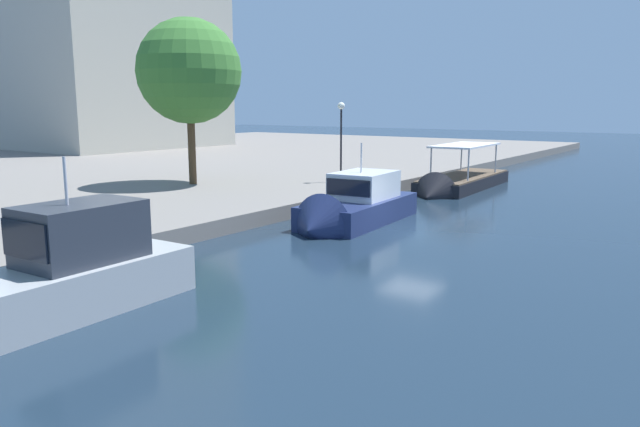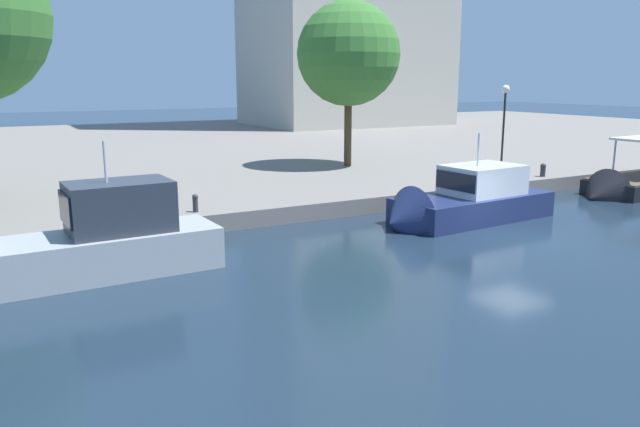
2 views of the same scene
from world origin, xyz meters
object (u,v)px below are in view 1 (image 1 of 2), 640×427
object	(u,v)px
motor_yacht_1	(352,210)
tour_boat_2	(458,186)
mooring_bollard_1	(378,176)
tree_3	(189,72)
lamp_post	(341,130)
motor_yacht_0	(52,288)
mooring_bollard_0	(105,227)

from	to	relation	value
motor_yacht_1	tour_boat_2	xyz separation A→B (m)	(13.86, 0.60, -0.41)
mooring_bollard_1	tree_3	size ratio (longest dim) A/B	0.07
mooring_bollard_1	lamp_post	size ratio (longest dim) A/B	0.15
motor_yacht_0	tour_boat_2	xyz separation A→B (m)	(28.84, 0.95, -0.54)
motor_yacht_1	tree_3	world-z (taller)	tree_3
mooring_bollard_0	motor_yacht_0	bearing A→B (deg)	-137.26
tree_3	mooring_bollard_0	bearing A→B (deg)	-144.84
motor_yacht_0	lamp_post	xyz separation A→B (m)	(23.12, 6.31, 3.10)
motor_yacht_0	lamp_post	world-z (taller)	lamp_post
motor_yacht_0	mooring_bollard_1	xyz separation A→B (m)	(24.11, 4.19, 0.31)
lamp_post	tree_3	world-z (taller)	tree_3
mooring_bollard_0	mooring_bollard_1	size ratio (longest dim) A/B	1.01
motor_yacht_1	mooring_bollard_1	size ratio (longest dim) A/B	11.51
mooring_bollard_1	lamp_post	bearing A→B (deg)	115.07
tour_boat_2	lamp_post	world-z (taller)	lamp_post
motor_yacht_0	tree_3	size ratio (longest dim) A/B	0.81
mooring_bollard_1	tree_3	xyz separation A→B (m)	(-7.02, 8.87, 6.24)
tour_boat_2	motor_yacht_0	bearing A→B (deg)	-0.52
motor_yacht_1	mooring_bollard_1	bearing A→B (deg)	-161.63
motor_yacht_1	mooring_bollard_1	world-z (taller)	motor_yacht_1
motor_yacht_0	lamp_post	distance (m)	24.17
tour_boat_2	mooring_bollard_0	size ratio (longest dim) A/B	15.66
motor_yacht_1	tree_3	size ratio (longest dim) A/B	0.86
mooring_bollard_0	tour_boat_2	bearing A→B (deg)	-7.94
motor_yacht_0	mooring_bollard_0	bearing A→B (deg)	-139.29
mooring_bollard_1	lamp_post	xyz separation A→B (m)	(-0.99, 2.12, 2.80)
tour_boat_2	mooring_bollard_1	distance (m)	5.80
tour_boat_2	lamp_post	xyz separation A→B (m)	(-5.72, 5.36, 3.65)
mooring_bollard_0	mooring_bollard_1	xyz separation A→B (m)	(19.43, -0.13, -0.00)
tour_boat_2	mooring_bollard_0	distance (m)	24.41
motor_yacht_0	tree_3	bearing A→B (deg)	-144.63
motor_yacht_1	mooring_bollard_0	distance (m)	11.05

